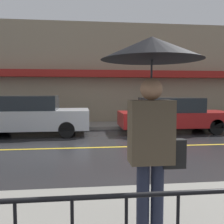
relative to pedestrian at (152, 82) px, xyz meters
The scene contains 7 objects.
ground_plane 5.59m from the pedestrian, 82.69° to the left, with size 80.00×80.00×0.00m, color #262628.
sidewalk_far 10.11m from the pedestrian, 86.12° to the left, with size 28.00×2.02×0.14m.
lane_marking 5.59m from the pedestrian, 82.69° to the left, with size 25.20×0.12×0.01m.
building_storefront 11.13m from the pedestrian, 86.51° to the left, with size 28.00×0.85×5.24m.
pedestrian is the anchor object (origin of this frame).
car_silver 8.40m from the pedestrian, 108.56° to the left, with size 4.37×1.89×1.53m.
car_red 8.56m from the pedestrian, 68.58° to the left, with size 4.60×1.77×1.44m.
Camera 1 is at (-1.39, -7.85, 1.70)m, focal length 42.00 mm.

